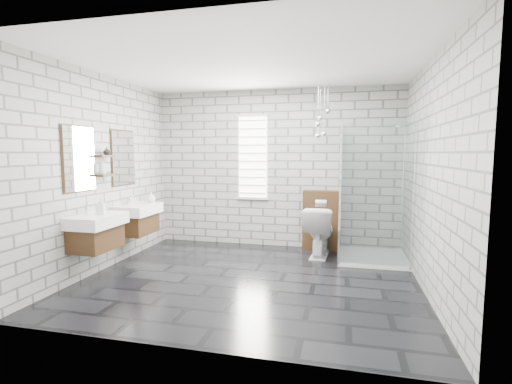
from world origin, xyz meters
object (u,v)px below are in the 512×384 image
(vanity_left, at_px, (94,222))
(cistern_panel, at_px, (321,220))
(vanity_right, at_px, (136,210))
(toilet, at_px, (319,231))
(shower_enclosure, at_px, (366,228))

(vanity_left, xyz_separation_m, cistern_panel, (2.71, 2.19, -0.26))
(vanity_right, height_order, toilet, vanity_right)
(vanity_right, bearing_deg, vanity_left, -90.00)
(cistern_panel, xyz_separation_m, shower_enclosure, (0.70, -0.52, 0.00))
(vanity_right, distance_m, shower_enclosure, 3.49)
(cistern_panel, bearing_deg, shower_enclosure, -36.41)
(vanity_left, distance_m, vanity_right, 0.96)
(cistern_panel, bearing_deg, vanity_right, -155.56)
(toilet, bearing_deg, vanity_left, 37.49)
(vanity_left, bearing_deg, shower_enclosure, 26.17)
(vanity_left, bearing_deg, toilet, 33.86)
(shower_enclosure, distance_m, toilet, 0.72)
(toilet, bearing_deg, cistern_panel, -86.37)
(shower_enclosure, bearing_deg, toilet, 168.58)
(vanity_left, height_order, toilet, vanity_left)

